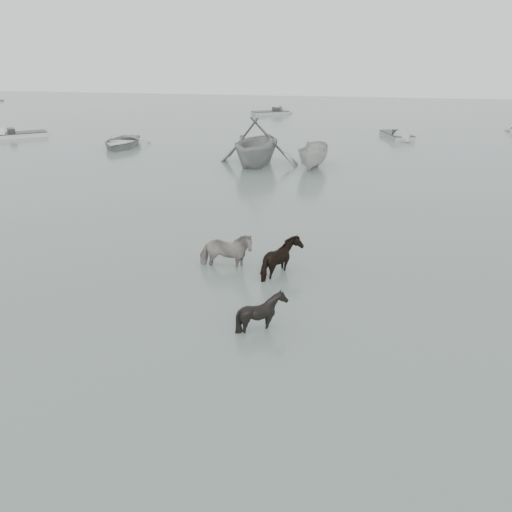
% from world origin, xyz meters
% --- Properties ---
extents(ground, '(140.00, 140.00, 0.00)m').
position_xyz_m(ground, '(0.00, 0.00, 0.00)').
color(ground, '#576860').
rests_on(ground, ground).
extents(pony_pinto, '(1.86, 0.95, 1.52)m').
position_xyz_m(pony_pinto, '(-1.02, 2.38, 0.76)').
color(pony_pinto, black).
rests_on(pony_pinto, ground).
extents(pony_dark, '(1.23, 1.43, 1.41)m').
position_xyz_m(pony_dark, '(0.86, 2.19, 0.70)').
color(pony_dark, black).
rests_on(pony_dark, ground).
extents(pony_black, '(1.24, 1.14, 1.21)m').
position_xyz_m(pony_black, '(0.86, -1.15, 0.61)').
color(pony_black, black).
rests_on(pony_black, ground).
extents(rowboat_lead, '(4.01, 5.22, 1.00)m').
position_xyz_m(rowboat_lead, '(-14.15, 22.08, 0.50)').
color(rowboat_lead, '#B0AFAB').
rests_on(rowboat_lead, ground).
extents(rowboat_trail, '(5.52, 6.24, 3.06)m').
position_xyz_m(rowboat_trail, '(-3.21, 18.02, 1.53)').
color(rowboat_trail, gray).
rests_on(rowboat_trail, ground).
extents(boat_small, '(1.91, 4.22, 1.58)m').
position_xyz_m(boat_small, '(0.29, 17.89, 0.79)').
color(boat_small, '#ABABA7').
rests_on(boat_small, ground).
extents(skiff_outer, '(5.09, 4.90, 0.75)m').
position_xyz_m(skiff_outer, '(-24.28, 24.70, 0.38)').
color(skiff_outer, '#B5B5B0').
rests_on(skiff_outer, ground).
extents(skiff_mid, '(3.09, 5.62, 0.75)m').
position_xyz_m(skiff_mid, '(5.80, 30.57, 0.38)').
color(skiff_mid, gray).
rests_on(skiff_mid, ground).
extents(skiff_far, '(5.55, 4.18, 0.75)m').
position_xyz_m(skiff_far, '(-7.10, 44.38, 0.38)').
color(skiff_far, gray).
rests_on(skiff_far, ground).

